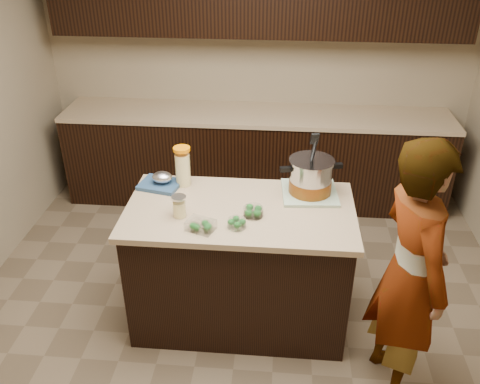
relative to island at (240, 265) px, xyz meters
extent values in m
plane|color=brown|center=(0.00, 0.00, -0.45)|extent=(4.00, 4.00, 0.00)
cube|color=tan|center=(0.00, 2.00, 0.90)|extent=(4.00, 0.04, 2.70)
cube|color=black|center=(0.00, 1.70, -0.02)|extent=(3.60, 0.60, 0.86)
cube|color=tan|center=(0.00, 1.70, 0.43)|extent=(3.60, 0.63, 0.04)
cube|color=black|center=(0.00, 0.00, -0.02)|extent=(1.40, 0.75, 0.86)
cube|color=tan|center=(0.00, 0.00, 0.43)|extent=(1.46, 0.81, 0.04)
cube|color=#639365|center=(0.45, 0.23, 0.46)|extent=(0.39, 0.39, 0.02)
cylinder|color=#B7B7BC|center=(0.45, 0.23, 0.58)|extent=(0.33, 0.33, 0.22)
cylinder|color=brown|center=(0.45, 0.23, 0.51)|extent=(0.34, 0.34, 0.09)
cylinder|color=#B7B7BC|center=(0.45, 0.23, 0.69)|extent=(0.36, 0.36, 0.01)
cube|color=black|center=(0.28, 0.18, 0.65)|extent=(0.08, 0.05, 0.03)
cube|color=black|center=(0.61, 0.27, 0.65)|extent=(0.08, 0.05, 0.03)
cylinder|color=black|center=(0.45, 0.20, 0.75)|extent=(0.05, 0.12, 0.27)
cylinder|color=#FBE899|center=(-0.41, 0.28, 0.56)|extent=(0.13, 0.13, 0.23)
cylinder|color=white|center=(-0.41, 0.28, 0.58)|extent=(0.15, 0.15, 0.26)
cylinder|color=orange|center=(-0.41, 0.28, 0.71)|extent=(0.15, 0.15, 0.02)
cylinder|color=#FBE899|center=(-0.36, -0.12, 0.50)|extent=(0.08, 0.08, 0.10)
cylinder|color=white|center=(-0.36, -0.12, 0.51)|extent=(0.09, 0.09, 0.13)
cylinder|color=silver|center=(-0.36, -0.12, 0.59)|extent=(0.10, 0.10, 0.02)
cylinder|color=silver|center=(0.09, -0.08, 0.48)|extent=(0.16, 0.16, 0.06)
cylinder|color=silver|center=(0.00, -0.22, 0.47)|extent=(0.12, 0.12, 0.05)
cube|color=silver|center=(-0.21, -0.26, 0.48)|extent=(0.19, 0.17, 0.06)
cube|color=navy|center=(-0.57, 0.24, 0.46)|extent=(0.31, 0.27, 0.03)
ellipsoid|color=silver|center=(-0.55, 0.24, 0.51)|extent=(0.14, 0.11, 0.07)
imported|color=gray|center=(0.98, -0.47, 0.36)|extent=(0.54, 0.68, 1.63)
camera|label=1|loc=(0.24, -2.74, 2.13)|focal=38.00mm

